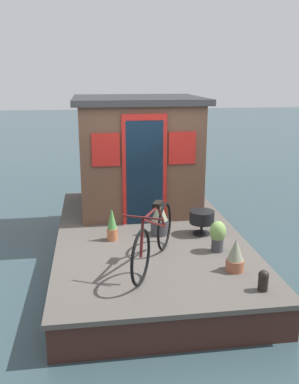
{
  "coord_description": "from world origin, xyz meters",
  "views": [
    {
      "loc": [
        -6.17,
        0.85,
        2.89
      ],
      "look_at": [
        -0.2,
        0.0,
        1.19
      ],
      "focal_mm": 39.34,
      "sensor_mm": 36.0,
      "label": 1
    }
  ],
  "objects": [
    {
      "name": "charcoal_grill",
      "position": [
        -0.23,
        -0.81,
        0.75
      ],
      "size": [
        0.38,
        0.38,
        0.37
      ],
      "color": "black",
      "rests_on": "houseboat_deck"
    },
    {
      "name": "potted_plant_mint",
      "position": [
        -0.15,
        -0.16,
        0.76
      ],
      "size": [
        0.27,
        0.27,
        0.55
      ],
      "color": "#38383D",
      "rests_on": "houseboat_deck"
    },
    {
      "name": "mooring_bollard",
      "position": [
        -2.05,
        -1.05,
        0.63
      ],
      "size": [
        0.12,
        0.12,
        0.25
      ],
      "color": "black",
      "rests_on": "houseboat_deck"
    },
    {
      "name": "houseboat_cabin",
      "position": [
        1.31,
        0.0,
        1.51
      ],
      "size": [
        2.06,
        2.24,
        2.01
      ],
      "color": "brown",
      "rests_on": "houseboat_deck"
    },
    {
      "name": "bicycle",
      "position": [
        -1.2,
        0.09,
        0.87
      ],
      "size": [
        1.6,
        0.81,
        0.81
      ],
      "color": "black",
      "rests_on": "houseboat_deck"
    },
    {
      "name": "potted_plant_rosemary",
      "position": [
        -0.9,
        -0.86,
        0.73
      ],
      "size": [
        0.23,
        0.23,
        0.44
      ],
      "color": "#38383D",
      "rests_on": "houseboat_deck"
    },
    {
      "name": "houseboat_deck",
      "position": [
        0.0,
        0.0,
        0.25
      ],
      "size": [
        4.84,
        2.8,
        0.49
      ],
      "color": "#4C4742",
      "rests_on": "ground_plane"
    },
    {
      "name": "potted_plant_basil",
      "position": [
        -0.28,
        0.57,
        0.73
      ],
      "size": [
        0.16,
        0.16,
        0.5
      ],
      "color": "#B2603D",
      "rests_on": "houseboat_deck"
    },
    {
      "name": "potted_plant_lavender",
      "position": [
        -1.52,
        -0.9,
        0.7
      ],
      "size": [
        0.23,
        0.23,
        0.43
      ],
      "color": "#935138",
      "rests_on": "houseboat_deck"
    },
    {
      "name": "ground_plane",
      "position": [
        0.0,
        0.0,
        0.0
      ],
      "size": [
        60.0,
        60.0,
        0.0
      ],
      "primitive_type": "plane",
      "color": "#2D4247"
    }
  ]
}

